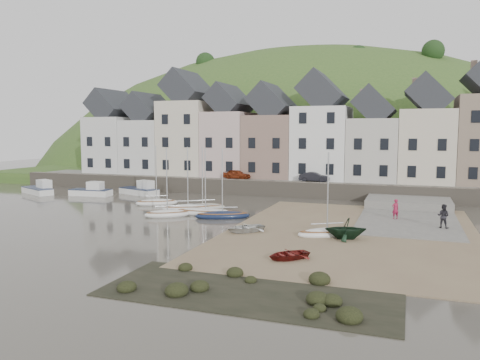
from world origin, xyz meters
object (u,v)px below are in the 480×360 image
at_px(person_dark, 443,216).
at_px(car_right, 314,177).
at_px(rowboat_white, 245,228).
at_px(person_red, 395,209).
at_px(rowboat_red, 288,254).
at_px(sailboat_0, 157,202).
at_px(car_left, 237,174).
at_px(rowboat_green, 346,228).

xyz_separation_m(person_dark, car_right, (-13.11, 15.89, 1.12)).
relative_size(rowboat_white, person_dark, 1.63).
distance_m(person_red, car_right, 16.33).
bearing_deg(person_red, rowboat_red, 36.05).
relative_size(sailboat_0, person_dark, 3.39).
bearing_deg(rowboat_white, car_left, 154.07).
xyz_separation_m(rowboat_white, person_red, (10.47, 8.92, 0.60)).
distance_m(sailboat_0, person_red, 23.44).
xyz_separation_m(rowboat_white, car_left, (-8.75, 22.13, 1.82)).
relative_size(person_red, car_left, 0.49).
xyz_separation_m(sailboat_0, rowboat_green, (20.34, -9.32, 0.54)).
bearing_deg(car_left, rowboat_white, -150.95).
distance_m(sailboat_0, car_left, 13.44).
relative_size(rowboat_red, car_right, 0.76).
bearing_deg(rowboat_red, rowboat_green, 112.25).
distance_m(rowboat_white, rowboat_red, 7.94).
height_order(rowboat_red, person_red, person_red).
distance_m(sailboat_0, rowboat_red, 23.79).
distance_m(person_dark, car_right, 20.63).
xyz_separation_m(rowboat_green, car_left, (-16.15, 21.94, 1.38)).
height_order(person_dark, car_right, car_right).
relative_size(rowboat_white, car_left, 0.87).
height_order(rowboat_green, person_red, person_red).
xyz_separation_m(rowboat_red, car_right, (-3.91, 28.40, 1.84)).
height_order(rowboat_red, person_dark, person_dark).
relative_size(sailboat_0, rowboat_red, 2.38).
relative_size(rowboat_green, rowboat_red, 1.07).
relative_size(rowboat_green, car_right, 0.81).
distance_m(rowboat_red, person_red, 16.20).
bearing_deg(rowboat_green, car_left, -159.26).
height_order(rowboat_white, car_left, car_left).
bearing_deg(person_dark, rowboat_white, 43.61).
bearing_deg(person_red, rowboat_green, 36.90).
xyz_separation_m(sailboat_0, rowboat_red, (17.81, -15.78, 0.07)).
height_order(sailboat_0, person_red, sailboat_0).
distance_m(rowboat_green, person_dark, 9.00).
height_order(rowboat_white, rowboat_green, rowboat_green).
bearing_deg(person_dark, rowboat_green, 61.90).
bearing_deg(car_left, rowboat_red, -146.92).
bearing_deg(car_left, car_right, -82.53).
height_order(rowboat_red, car_left, car_left).
xyz_separation_m(sailboat_0, rowboat_white, (12.95, -9.51, 0.11)).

